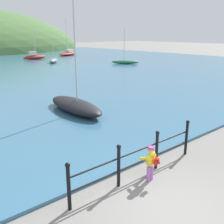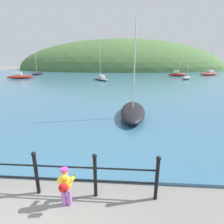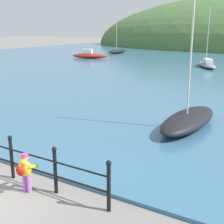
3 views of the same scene
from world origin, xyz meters
TOP-DOWN VIEW (x-y plane):
  - iron_railing at (0.47, 1.50)m, footprint 4.66×0.12m
  - child_in_coat at (0.59, 1.15)m, footprint 0.40×0.54m
  - boat_twin_mast at (-1.99, 27.40)m, footprint 3.46×4.77m
  - boat_mid_harbor at (-17.78, 37.14)m, footprint 1.66×3.93m
  - boat_nearest_quay at (2.46, 7.92)m, footprint 1.61×4.38m
  - boat_far_left at (-17.05, 28.89)m, footprint 4.70×2.79m

SIDE VIEW (x-z plane):
  - boat_twin_mast at x=-1.99m, z-range -2.47..3.28m
  - boat_mid_harbor at x=-17.78m, z-range -1.98..2.82m
  - boat_nearest_quay at x=2.46m, z-range -2.26..3.10m
  - boat_far_left at x=-17.05m, z-range -0.10..1.04m
  - child_in_coat at x=0.59m, z-range 0.10..1.11m
  - iron_railing at x=0.47m, z-range 0.04..1.25m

